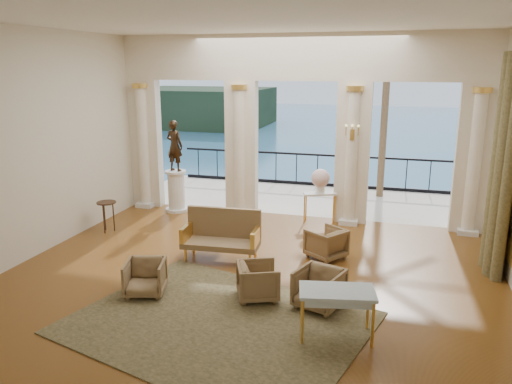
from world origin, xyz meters
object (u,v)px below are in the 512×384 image
(armchair_b, at_px, (319,287))
(armchair_c, at_px, (326,242))
(armchair_d, at_px, (258,279))
(side_table, at_px, (107,206))
(game_table, at_px, (337,295))
(statue, at_px, (175,146))
(settee, at_px, (222,235))
(armchair_a, at_px, (145,276))
(console_table, at_px, (320,198))
(pedestal, at_px, (176,192))

(armchair_b, height_order, armchair_c, armchair_b)
(armchair_b, distance_m, armchair_d, 1.02)
(armchair_d, distance_m, side_table, 4.90)
(side_table, bearing_deg, game_table, -29.20)
(armchair_d, xyz_separation_m, statue, (-3.48, 4.33, 1.41))
(armchair_c, xyz_separation_m, armchair_d, (-0.81, -2.10, -0.00))
(armchair_d, bearing_deg, settee, 14.41)
(armchair_a, bearing_deg, armchair_b, -9.41)
(armchair_c, relative_size, armchair_d, 1.01)
(armchair_b, height_order, statue, statue)
(armchair_d, height_order, console_table, console_table)
(armchair_b, height_order, armchair_d, armchair_b)
(armchair_c, xyz_separation_m, console_table, (-0.50, 2.27, 0.29))
(pedestal, bearing_deg, armchair_a, -71.08)
(armchair_c, height_order, statue, statue)
(armchair_a, distance_m, armchair_c, 3.65)
(armchair_c, bearing_deg, armchair_b, 40.69)
(game_table, bearing_deg, statue, 121.50)
(armchair_c, relative_size, side_table, 0.95)
(armchair_c, distance_m, armchair_d, 2.26)
(armchair_d, bearing_deg, armchair_b, -115.30)
(armchair_a, distance_m, armchair_d, 1.91)
(settee, relative_size, console_table, 1.82)
(pedestal, bearing_deg, armchair_d, -51.18)
(settee, xyz_separation_m, side_table, (-3.12, 0.81, 0.12))
(armchair_c, bearing_deg, settee, -38.26)
(armchair_a, relative_size, settee, 0.42)
(game_table, bearing_deg, armchair_c, 89.39)
(armchair_b, relative_size, statue, 0.53)
(armchair_c, height_order, armchair_d, armchair_c)
(armchair_d, relative_size, statue, 0.51)
(armchair_a, relative_size, pedestal, 0.60)
(armchair_a, xyz_separation_m, side_table, (-2.43, 2.70, 0.28))
(pedestal, distance_m, side_table, 2.17)
(statue, bearing_deg, armchair_c, 166.50)
(armchair_b, bearing_deg, statue, 154.22)
(game_table, bearing_deg, armchair_a, 159.93)
(settee, distance_m, console_table, 3.23)
(armchair_b, height_order, game_table, game_table)
(game_table, relative_size, console_table, 1.34)
(game_table, height_order, side_table, game_table)
(armchair_c, bearing_deg, armchair_a, -11.97)
(statue, bearing_deg, side_table, 81.68)
(settee, bearing_deg, armchair_a, -114.54)
(armchair_d, relative_size, settee, 0.43)
(armchair_b, xyz_separation_m, statue, (-4.50, 4.36, 1.40))
(armchair_b, bearing_deg, pedestal, 154.22)
(armchair_d, bearing_deg, game_table, -145.14)
(settee, bearing_deg, pedestal, 124.72)
(console_table, relative_size, side_table, 1.20)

